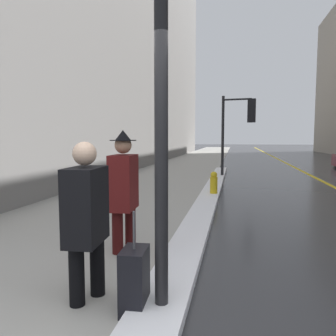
{
  "coord_description": "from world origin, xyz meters",
  "views": [
    {
      "loc": [
        0.8,
        -1.88,
        1.6
      ],
      "look_at": [
        -0.4,
        4.0,
        1.05
      ],
      "focal_mm": 35.0,
      "sensor_mm": 36.0,
      "label": 1
    }
  ],
  "objects": [
    {
      "name": "sidewalk_slab",
      "position": [
        -2.0,
        15.0,
        0.01
      ],
      "size": [
        4.0,
        80.0,
        0.01
      ],
      "color": "#9E9B93",
      "rests_on": "ground"
    },
    {
      "name": "road_centre_stripe",
      "position": [
        4.0,
        15.0,
        0.0
      ],
      "size": [
        0.16,
        80.0,
        0.0
      ],
      "color": "gold",
      "rests_on": "ground"
    },
    {
      "name": "snow_bank_curb",
      "position": [
        0.15,
        6.67,
        0.05
      ],
      "size": [
        0.51,
        16.21,
        0.11
      ],
      "color": "white",
      "rests_on": "ground"
    },
    {
      "name": "building_facade_left",
      "position": [
        -7.0,
        20.0,
        9.03
      ],
      "size": [
        6.0,
        36.0,
        18.06
      ],
      "color": "slate",
      "rests_on": "ground"
    },
    {
      "name": "traffic_light_near",
      "position": [
        1.03,
        11.31,
        2.33
      ],
      "size": [
        1.31,
        0.33,
        3.25
      ],
      "rotation": [
        0.0,
        0.0,
        -0.13
      ],
      "color": "black",
      "rests_on": "ground"
    },
    {
      "name": "pedestrian_trailing",
      "position": [
        -0.59,
        1.0,
        0.87
      ],
      "size": [
        0.33,
        0.53,
        1.57
      ],
      "rotation": [
        0.0,
        0.0,
        -1.51
      ],
      "color": "black",
      "rests_on": "ground"
    },
    {
      "name": "pedestrian_in_fedora",
      "position": [
        -0.71,
        2.41,
        0.93
      ],
      "size": [
        0.37,
        0.54,
        1.71
      ],
      "rotation": [
        0.0,
        0.0,
        -1.51
      ],
      "color": "#340C0C",
      "rests_on": "ground"
    },
    {
      "name": "rolling_suitcase",
      "position": [
        -0.07,
        0.88,
        0.3
      ],
      "size": [
        0.24,
        0.37,
        0.95
      ],
      "rotation": [
        0.0,
        0.0,
        -1.51
      ],
      "color": "black",
      "rests_on": "ground"
    },
    {
      "name": "fire_hydrant",
      "position": [
        0.26,
        6.94,
        0.35
      ],
      "size": [
        0.2,
        0.2,
        0.7
      ],
      "color": "gold",
      "rests_on": "ground"
    }
  ]
}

